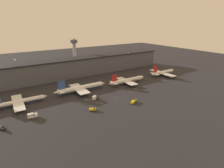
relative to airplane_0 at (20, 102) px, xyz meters
The scene contains 14 objects.
ground 74.68m from the airplane_0, 22.73° to the right, with size 600.00×600.00×0.00m, color #26262B.
terminal_building 84.95m from the airplane_0, 35.56° to the left, with size 225.70×20.43×21.15m.
airplane_0 is the anchor object (origin of this frame).
airplane_1 49.61m from the airplane_0, ahead, with size 49.79×28.77×13.33m.
airplane_2 98.64m from the airplane_0, ahead, with size 45.33×28.41×11.82m.
airplane_3 152.39m from the airplane_0, ahead, with size 38.96×35.38×13.36m.
service_vehicle_0 56.83m from the airplane_0, 23.31° to the right, with size 5.81×4.63×3.69m.
service_vehicle_1 26.00m from the airplane_0, 80.29° to the right, with size 5.98×2.52×3.64m.
service_vehicle_2 86.84m from the airplane_0, 30.35° to the right, with size 7.62×5.43×2.79m.
service_vehicle_3 56.94m from the airplane_0, 42.06° to the right, with size 5.44×4.00×2.75m.
service_vehicle_4 32.11m from the airplane_0, 114.55° to the right, with size 5.25×6.84×2.64m.
lamp_post_0 45.00m from the airplane_0, 83.38° to the left, with size 1.80×1.80×27.81m.
lamp_post_1 143.30m from the airplane_0, 17.23° to the left, with size 1.80×1.80×21.80m.
control_tower 114.29m from the airplane_0, 46.30° to the left, with size 9.00×9.00×40.95m.
Camera 1 is at (-75.50, -109.52, 59.78)m, focal length 28.00 mm.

